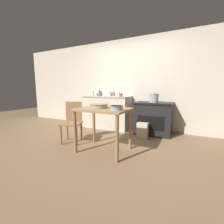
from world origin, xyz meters
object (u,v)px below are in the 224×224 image
Objects in this scene: mixing_bowl_small at (116,108)px; mixing_bowl_large at (99,106)px; stock_pot at (154,98)px; bottle_left at (114,94)px; bottle_far_left at (110,93)px; cup_center_right at (100,94)px; cup_mid_right at (121,95)px; work_table at (104,116)px; chair at (72,121)px; stove at (153,118)px; bottle_mid_left at (93,93)px; bottle_center at (119,94)px; flour_sack at (142,131)px; bottle_center_left at (99,93)px.

mixing_bowl_large is at bearing 165.13° from mixing_bowl_small.
bottle_left is at bearing 170.03° from stock_pot.
bottle_far_left reaches higher than cup_center_right.
cup_center_right is 1.09× the size of cup_mid_right.
mixing_bowl_large is 1.49× the size of mixing_bowl_small.
chair reaches higher than work_table.
chair is 2.03m from stock_pot.
stock_pot reaches higher than chair.
cup_center_right is at bearing -179.77° from stock_pot.
mixing_bowl_small is 2.45× the size of cup_mid_right.
mixing_bowl_large is at bearing -83.88° from cup_mid_right.
mixing_bowl_large reaches higher than mixing_bowl_small.
bottle_left is (0.19, -0.07, -0.01)m from bottle_far_left.
stove is at bearing 22.52° from chair.
cup_center_right is at bearing 122.94° from work_table.
work_table is 1.06× the size of chair.
cup_center_right is at bearing -120.23° from bottle_far_left.
bottle_mid_left reaches higher than cup_mid_right.
bottle_left is (-1.19, 0.21, 0.08)m from stock_pot.
stove is 1.73m from mixing_bowl_large.
bottle_center is 1.66× the size of cup_center_right.
bottle_far_left is at bearing 149.85° from flour_sack.
bottle_left reaches higher than work_table.
bottle_center_left is at bearing 170.65° from stock_pot.
mixing_bowl_small reaches higher than stove.
cup_mid_right reaches higher than flour_sack.
bottle_center_left is 0.75m from bottle_center.
bottle_center is (-0.33, 1.64, 0.16)m from mixing_bowl_large.
bottle_mid_left is at bearing -157.93° from bottle_center_left.
mixing_bowl_small is at bearing -52.11° from bottle_center_left.
bottle_far_left is at bearing 113.96° from work_table.
mixing_bowl_small is 2.45m from bottle_mid_left.
stove is 2.03m from bottle_mid_left.
flour_sack is 2.19× the size of bottle_center.
bottle_center is at bearing 171.44° from stock_pot.
stove is 1.52m from bottle_far_left.
flour_sack is 1.10m from cup_mid_right.
stock_pot is 1.52× the size of bottle_left.
work_table is 1.81m from bottle_left.
stove is at bearing -7.61° from bottle_left.
cup_center_right is at bearing -163.43° from bottle_center.
mixing_bowl_large is 1.72m from cup_center_right.
bottle_mid_left is at bearing 176.34° from bottle_center.
bottle_center_left is (-1.15, 1.76, 0.36)m from work_table.
chair is at bearing 170.32° from work_table.
chair is 1.42m from cup_center_right.
flour_sack is 1.88× the size of bottle_center_left.
bottle_center reaches higher than mixing_bowl_small.
chair is 1.44m from cup_mid_right.
bottle_far_left is at bearing -0.66° from bottle_center_left.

